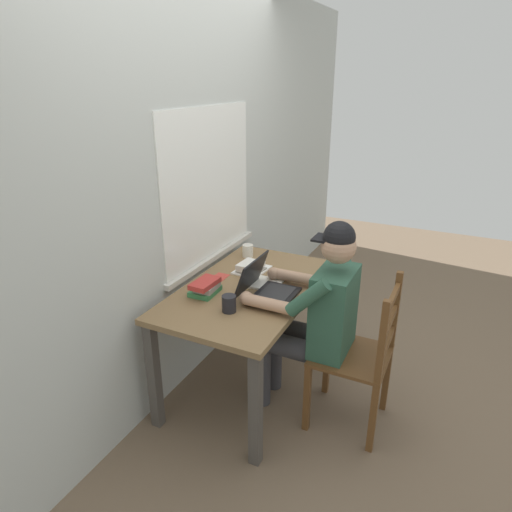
# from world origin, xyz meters

# --- Properties ---
(ground_plane) EXTENTS (8.00, 8.00, 0.00)m
(ground_plane) POSITION_xyz_m (0.00, 0.00, 0.00)
(ground_plane) COLOR brown
(back_wall) EXTENTS (6.00, 0.08, 2.60)m
(back_wall) POSITION_xyz_m (0.00, 0.46, 1.30)
(back_wall) COLOR beige
(back_wall) RESTS_ON ground
(desk) EXTENTS (1.27, 0.75, 0.74)m
(desk) POSITION_xyz_m (0.00, 0.00, 0.63)
(desk) COLOR olive
(desk) RESTS_ON ground
(seated_person) EXTENTS (0.50, 0.60, 1.25)m
(seated_person) POSITION_xyz_m (-0.04, -0.45, 0.69)
(seated_person) COLOR #2D5642
(seated_person) RESTS_ON ground
(wooden_chair) EXTENTS (0.42, 0.42, 0.95)m
(wooden_chair) POSITION_xyz_m (-0.04, -0.73, 0.47)
(wooden_chair) COLOR brown
(wooden_chair) RESTS_ON ground
(laptop) EXTENTS (0.33, 0.31, 0.23)m
(laptop) POSITION_xyz_m (-0.07, -0.14, 0.79)
(laptop) COLOR black
(laptop) RESTS_ON desk
(computer_mouse) EXTENTS (0.06, 0.10, 0.03)m
(computer_mouse) POSITION_xyz_m (0.21, -0.17, 0.75)
(computer_mouse) COLOR black
(computer_mouse) RESTS_ON desk
(coffee_mug_white) EXTENTS (0.12, 0.08, 0.09)m
(coffee_mug_white) POSITION_xyz_m (0.44, 0.24, 0.78)
(coffee_mug_white) COLOR silver
(coffee_mug_white) RESTS_ON desk
(coffee_mug_dark) EXTENTS (0.12, 0.08, 0.10)m
(coffee_mug_dark) POSITION_xyz_m (-0.33, -0.04, 0.78)
(coffee_mug_dark) COLOR black
(coffee_mug_dark) RESTS_ON desk
(book_stack_main) EXTENTS (0.21, 0.15, 0.09)m
(book_stack_main) POSITION_xyz_m (-0.21, 0.19, 0.78)
(book_stack_main) COLOR #38844C
(book_stack_main) RESTS_ON desk
(book_stack_side) EXTENTS (0.19, 0.17, 0.07)m
(book_stack_side) POSITION_xyz_m (0.20, 0.10, 0.77)
(book_stack_side) COLOR gray
(book_stack_side) RESTS_ON desk
(paper_pile_near_laptop) EXTENTS (0.25, 0.20, 0.01)m
(paper_pile_near_laptop) POSITION_xyz_m (0.23, 0.10, 0.74)
(paper_pile_near_laptop) COLOR white
(paper_pile_near_laptop) RESTS_ON desk
(paper_pile_back_corner) EXTENTS (0.20, 0.20, 0.01)m
(paper_pile_back_corner) POSITION_xyz_m (0.07, -0.08, 0.74)
(paper_pile_back_corner) COLOR silver
(paper_pile_back_corner) RESTS_ON desk
(landscape_photo_print) EXTENTS (0.13, 0.09, 0.00)m
(landscape_photo_print) POSITION_xyz_m (0.04, 0.24, 0.74)
(landscape_photo_print) COLOR #C63D33
(landscape_photo_print) RESTS_ON desk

